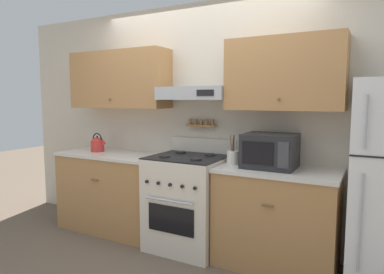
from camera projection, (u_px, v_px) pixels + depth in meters
The scene contains 8 objects.
ground_plane at pixel (174, 258), 3.31m from camera, with size 16.00×16.00×0.00m, color brown.
wall_back at pixel (198, 108), 3.69m from camera, with size 5.20×0.46×2.55m.
counter_left at pixel (114, 191), 4.02m from camera, with size 1.29×0.63×0.90m.
counter_right at pixel (277, 218), 3.11m from camera, with size 1.08×0.63×0.90m.
stove_range at pixel (188, 202), 3.51m from camera, with size 0.73×0.70×1.11m.
tea_kettle at pixel (97, 144), 4.08m from camera, with size 0.20×0.16×0.22m.
microwave at pixel (270, 151), 3.11m from camera, with size 0.46×0.39×0.31m.
utensil_crock at pixel (233, 157), 3.27m from camera, with size 0.11×0.11×0.28m.
Camera 1 is at (1.66, -2.70, 1.52)m, focal length 32.00 mm.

